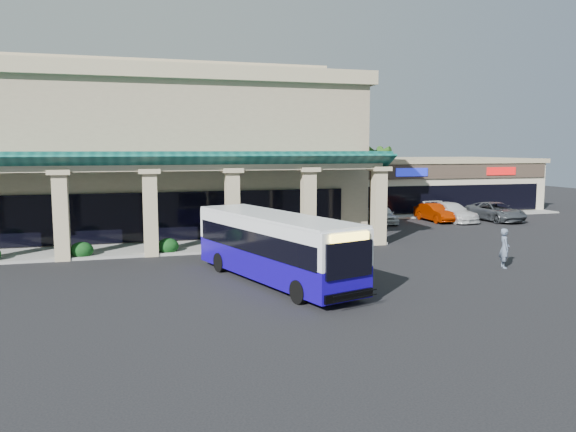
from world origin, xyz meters
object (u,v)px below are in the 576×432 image
object	(u,v)px
car_red	(451,212)
car_gray	(495,212)
transit_bus	(275,248)
car_silver	(382,215)
car_white	(435,213)
pedestrian	(504,248)

from	to	relation	value
car_red	car_gray	size ratio (longest dim) A/B	0.95
transit_bus	car_gray	bearing A→B (deg)	16.91
car_silver	car_gray	world-z (taller)	car_gray
car_red	transit_bus	bearing A→B (deg)	-147.18
car_white	car_gray	distance (m)	4.96
car_red	pedestrian	bearing A→B (deg)	-121.56
car_white	car_red	bearing A→B (deg)	-17.43
car_red	car_gray	bearing A→B (deg)	-17.79
transit_bus	car_white	size ratio (longest dim) A/B	2.43
pedestrian	car_silver	xyz separation A→B (m)	(1.40, 16.74, -0.28)
transit_bus	car_white	world-z (taller)	transit_bus
pedestrian	car_silver	world-z (taller)	pedestrian
car_silver	car_gray	distance (m)	9.59
transit_bus	car_silver	bearing A→B (deg)	34.38
car_silver	car_red	distance (m)	5.89
transit_bus	car_silver	world-z (taller)	transit_bus
car_white	pedestrian	bearing A→B (deg)	-111.11
car_white	car_gray	xyz separation A→B (m)	(4.86, -1.02, 0.04)
car_silver	car_gray	size ratio (longest dim) A/B	0.75
car_silver	car_red	world-z (taller)	car_red
car_white	car_red	world-z (taller)	car_red
pedestrian	car_red	world-z (taller)	pedestrian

